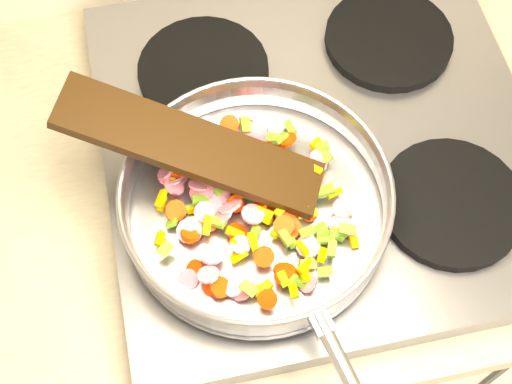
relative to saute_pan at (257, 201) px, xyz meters
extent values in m
cube|color=#939399|center=(0.11, 0.11, -0.07)|extent=(0.60, 0.60, 0.04)
cylinder|color=black|center=(-0.03, -0.03, -0.04)|extent=(0.19, 0.19, 0.02)
cylinder|color=black|center=(0.25, -0.03, -0.04)|extent=(0.19, 0.19, 0.02)
cylinder|color=black|center=(-0.03, 0.25, -0.04)|extent=(0.19, 0.19, 0.02)
cylinder|color=black|center=(0.25, 0.25, -0.04)|extent=(0.19, 0.19, 0.02)
cylinder|color=#9E9EA5|center=(0.00, 0.00, -0.03)|extent=(0.34, 0.34, 0.01)
torus|color=#9E9EA5|center=(0.00, 0.00, 0.00)|extent=(0.38, 0.38, 0.06)
torus|color=#9E9EA5|center=(0.00, 0.00, 0.03)|extent=(0.34, 0.34, 0.01)
cube|color=#9E9EA5|center=(0.04, -0.17, 0.02)|extent=(0.03, 0.03, 0.02)
cube|color=#69A322|center=(-0.09, 0.02, -0.02)|extent=(0.02, 0.01, 0.01)
cylinder|color=#E51648|center=(-0.09, 0.07, -0.02)|extent=(0.03, 0.03, 0.02)
cylinder|color=#E51648|center=(0.09, 0.04, -0.01)|extent=(0.03, 0.03, 0.03)
cylinder|color=#F93903|center=(-0.01, -0.07, -0.01)|extent=(0.03, 0.03, 0.02)
cylinder|color=#E51648|center=(0.08, 0.04, -0.01)|extent=(0.04, 0.04, 0.03)
cube|color=#F5C800|center=(-0.01, 0.06, -0.02)|extent=(0.03, 0.02, 0.01)
cube|color=#F5C800|center=(0.02, -0.12, 0.00)|extent=(0.01, 0.02, 0.01)
cylinder|color=#F93903|center=(0.02, -0.09, -0.01)|extent=(0.04, 0.03, 0.02)
cylinder|color=#E51648|center=(-0.07, 0.00, -0.01)|extent=(0.04, 0.03, 0.02)
cube|color=#69A322|center=(-0.02, -0.10, -0.02)|extent=(0.02, 0.01, 0.01)
cube|color=#69A322|center=(-0.11, 0.01, -0.02)|extent=(0.02, 0.02, 0.02)
cylinder|color=#E51648|center=(0.02, 0.09, -0.02)|extent=(0.04, 0.04, 0.02)
cylinder|color=#F93903|center=(-0.03, 0.01, -0.01)|extent=(0.02, 0.03, 0.02)
cylinder|color=#E51648|center=(0.04, -0.11, -0.02)|extent=(0.03, 0.03, 0.02)
cube|color=#69A322|center=(0.01, 0.12, -0.01)|extent=(0.01, 0.02, 0.02)
cylinder|color=#F93903|center=(0.03, -0.04, -0.01)|extent=(0.03, 0.03, 0.02)
cylinder|color=#F93903|center=(0.03, -0.09, -0.03)|extent=(0.04, 0.04, 0.02)
cube|color=#F5C800|center=(0.00, 0.04, 0.00)|extent=(0.02, 0.02, 0.01)
cylinder|color=#E51648|center=(-0.07, 0.04, -0.01)|extent=(0.03, 0.03, 0.02)
cylinder|color=#E51648|center=(-0.03, 0.09, -0.02)|extent=(0.03, 0.04, 0.02)
cube|color=#F5C800|center=(0.05, 0.01, 0.00)|extent=(0.02, 0.02, 0.01)
cylinder|color=#E51648|center=(-0.07, -0.05, -0.01)|extent=(0.04, 0.04, 0.02)
cylinder|color=#E51648|center=(-0.10, -0.07, -0.03)|extent=(0.03, 0.03, 0.02)
cube|color=#F5C800|center=(-0.03, -0.04, -0.01)|extent=(0.02, 0.02, 0.01)
cube|color=#69A322|center=(-0.03, 0.10, -0.02)|extent=(0.02, 0.02, 0.02)
cylinder|color=#E51648|center=(0.03, 0.05, -0.03)|extent=(0.03, 0.03, 0.03)
cylinder|color=#F93903|center=(-0.09, -0.02, -0.02)|extent=(0.03, 0.03, 0.02)
cylinder|color=#E51648|center=(-0.10, 0.05, -0.01)|extent=(0.03, 0.03, 0.02)
cube|color=#F5C800|center=(-0.01, 0.10, -0.01)|extent=(0.02, 0.02, 0.01)
cylinder|color=#E51648|center=(0.01, 0.12, -0.02)|extent=(0.05, 0.05, 0.02)
cylinder|color=#E51648|center=(0.04, -0.03, -0.03)|extent=(0.04, 0.04, 0.01)
cube|color=#F5C800|center=(0.04, -0.09, -0.01)|extent=(0.02, 0.02, 0.01)
cube|color=#69A322|center=(0.02, -0.05, -0.01)|extent=(0.02, 0.03, 0.01)
cube|color=#F5C800|center=(0.04, 0.05, -0.02)|extent=(0.02, 0.02, 0.01)
cube|color=#F5C800|center=(0.04, -0.01, -0.02)|extent=(0.02, 0.02, 0.01)
cube|color=#F5C800|center=(0.05, 0.04, -0.01)|extent=(0.03, 0.01, 0.02)
cylinder|color=#F93903|center=(0.01, -0.10, -0.01)|extent=(0.02, 0.02, 0.02)
cylinder|color=#F93903|center=(0.02, 0.05, -0.01)|extent=(0.03, 0.03, 0.01)
cylinder|color=#F93903|center=(0.03, -0.02, -0.02)|extent=(0.04, 0.03, 0.02)
cylinder|color=#F93903|center=(0.00, 0.00, -0.01)|extent=(0.03, 0.03, 0.02)
cube|color=#F5C800|center=(0.04, -0.07, -0.01)|extent=(0.01, 0.02, 0.02)
cylinder|color=#E51648|center=(-0.03, 0.00, 0.00)|extent=(0.04, 0.03, 0.03)
cylinder|color=#F93903|center=(-0.09, -0.01, -0.03)|extent=(0.04, 0.04, 0.01)
cube|color=#F5C800|center=(0.04, -0.09, -0.02)|extent=(0.02, 0.02, 0.01)
cylinder|color=#E51648|center=(-0.04, 0.00, -0.01)|extent=(0.04, 0.04, 0.03)
cube|color=#69A322|center=(-0.05, 0.10, -0.02)|extent=(0.02, 0.02, 0.01)
cube|color=#69A322|center=(0.01, -0.09, -0.02)|extent=(0.01, 0.02, 0.01)
cube|color=#F5C800|center=(0.06, -0.08, -0.01)|extent=(0.02, 0.02, 0.02)
cylinder|color=#E51648|center=(0.00, 0.03, -0.02)|extent=(0.04, 0.04, 0.01)
cube|color=#69A322|center=(0.04, -0.09, -0.01)|extent=(0.02, 0.01, 0.01)
cube|color=#F5C800|center=(0.11, -0.06, -0.02)|extent=(0.01, 0.03, 0.01)
cube|color=#69A322|center=(0.05, -0.05, -0.01)|extent=(0.02, 0.02, 0.01)
cylinder|color=#E51648|center=(0.11, -0.02, -0.01)|extent=(0.04, 0.03, 0.03)
cube|color=#69A322|center=(0.07, -0.05, -0.01)|extent=(0.02, 0.02, 0.02)
cylinder|color=#F93903|center=(-0.07, -0.10, -0.02)|extent=(0.03, 0.03, 0.02)
cube|color=#69A322|center=(0.00, 0.05, -0.01)|extent=(0.02, 0.02, 0.01)
cube|color=#F5C800|center=(0.03, 0.00, -0.02)|extent=(0.02, 0.02, 0.01)
cylinder|color=#E51648|center=(-0.08, -0.08, -0.01)|extent=(0.04, 0.04, 0.01)
cylinder|color=#F93903|center=(-0.09, 0.07, -0.01)|extent=(0.04, 0.04, 0.02)
cylinder|color=#F93903|center=(0.06, 0.08, -0.01)|extent=(0.03, 0.03, 0.02)
cube|color=#F5C800|center=(-0.04, 0.08, -0.01)|extent=(0.02, 0.02, 0.01)
cube|color=#69A322|center=(-0.12, -0.04, -0.01)|extent=(0.02, 0.02, 0.01)
cube|color=#69A322|center=(0.10, 0.06, -0.01)|extent=(0.02, 0.01, 0.01)
cylinder|color=#F93903|center=(0.02, 0.13, -0.02)|extent=(0.04, 0.04, 0.02)
cube|color=#F5C800|center=(-0.03, -0.06, -0.01)|extent=(0.02, 0.02, 0.02)
cylinder|color=#E51648|center=(-0.10, 0.06, -0.01)|extent=(0.04, 0.04, 0.02)
cube|color=#F5C800|center=(0.05, -0.01, -0.01)|extent=(0.02, 0.02, 0.01)
cube|color=#69A322|center=(0.10, -0.06, 0.00)|extent=(0.02, 0.02, 0.01)
cylinder|color=#E51648|center=(-0.10, 0.07, -0.01)|extent=(0.03, 0.03, 0.02)
cylinder|color=#E51648|center=(0.02, 0.07, -0.01)|extent=(0.03, 0.03, 0.02)
cube|color=#69A322|center=(0.04, 0.09, 0.00)|extent=(0.02, 0.02, 0.01)
cylinder|color=#E51648|center=(-0.07, 0.10, -0.01)|extent=(0.03, 0.03, 0.02)
cube|color=#F5C800|center=(0.10, 0.00, -0.01)|extent=(0.02, 0.01, 0.01)
cube|color=#69A322|center=(0.05, 0.09, -0.01)|extent=(0.03, 0.02, 0.02)
cylinder|color=#F93903|center=(-0.02, 0.07, -0.02)|extent=(0.03, 0.03, 0.02)
cylinder|color=#E51648|center=(-0.05, -0.10, -0.02)|extent=(0.03, 0.03, 0.00)
cube|color=#F5C800|center=(0.01, -0.10, -0.01)|extent=(0.01, 0.02, 0.01)
cylinder|color=#F93903|center=(-0.03, -0.03, -0.02)|extent=(0.04, 0.04, 0.02)
cube|color=#69A322|center=(0.09, 0.00, -0.01)|extent=(0.02, 0.02, 0.01)
cylinder|color=#F93903|center=(-0.08, -0.09, -0.02)|extent=(0.03, 0.03, 0.02)
cube|color=#69A322|center=(-0.07, 0.02, -0.01)|extent=(0.02, 0.02, 0.02)
cube|color=#F5C800|center=(0.06, -0.02, -0.02)|extent=(0.03, 0.01, 0.01)
cylinder|color=#E51648|center=(0.03, 0.02, -0.01)|extent=(0.04, 0.04, 0.02)
cube|color=#F5C800|center=(0.02, -0.04, -0.02)|extent=(0.02, 0.02, 0.01)
cylinder|color=#F93903|center=(-0.01, 0.12, -0.01)|extent=(0.03, 0.03, 0.02)
cylinder|color=#F93903|center=(0.06, -0.02, -0.02)|extent=(0.02, 0.02, 0.01)
cylinder|color=#E51648|center=(-0.05, 0.01, -0.01)|extent=(0.04, 0.04, 0.01)
cylinder|color=#E51648|center=(0.02, 0.11, -0.01)|extent=(0.03, 0.04, 0.02)
cylinder|color=#E51648|center=(-0.10, 0.07, -0.02)|extent=(0.04, 0.04, 0.03)
cylinder|color=#F93903|center=(0.02, 0.00, -0.02)|extent=(0.03, 0.03, 0.03)
cylinder|color=#F93903|center=(0.04, 0.08, -0.02)|extent=(0.03, 0.03, 0.01)
cube|color=#69A322|center=(-0.06, 0.08, -0.01)|extent=(0.02, 0.02, 0.01)
cylinder|color=#E51648|center=(-0.09, -0.02, -0.01)|extent=(0.05, 0.04, 0.02)
cylinder|color=#F93903|center=(0.04, 0.03, -0.01)|extent=(0.04, 0.04, 0.02)
cylinder|color=#F93903|center=(0.00, 0.02, -0.01)|extent=(0.03, 0.03, 0.02)
cube|color=#F5C800|center=(-0.02, 0.02, -0.02)|extent=(0.02, 0.02, 0.02)
cube|color=#69A322|center=(0.07, -0.06, -0.01)|extent=(0.02, 0.02, 0.01)
cylinder|color=#E51648|center=(0.05, -0.07, -0.02)|extent=(0.04, 0.04, 0.01)
cylinder|color=#F93903|center=(-0.01, 0.06, -0.02)|extent=(0.04, 0.04, 0.02)
cylinder|color=#F93903|center=(-0.06, -0.01, -0.02)|extent=(0.03, 0.03, 0.02)
cylinder|color=#F93903|center=(0.09, 0.06, -0.02)|extent=(0.04, 0.04, 0.02)
cube|color=#69A322|center=(0.06, -0.10, -0.01)|extent=(0.02, 0.01, 0.01)
cube|color=#F5C800|center=(-0.10, 0.05, -0.01)|extent=(0.02, 0.02, 0.01)
cylinder|color=#F93903|center=(0.04, -0.04, -0.02)|extent=(0.04, 0.03, 0.01)
cylinder|color=#E51648|center=(-0.05, 0.10, 0.00)|extent=(0.04, 0.04, 0.02)
cylinder|color=#F93903|center=(-0.05, 0.06, -0.01)|extent=(0.03, 0.03, 0.02)
cube|color=#F5C800|center=(0.01, -0.02, -0.02)|extent=(0.02, 0.02, 0.01)
cylinder|color=#E51648|center=(-0.04, 0.02, -0.01)|extent=(0.04, 0.04, 0.01)
cube|color=#69A322|center=(-0.01, -0.04, -0.01)|extent=(0.02, 0.02, 0.01)
cube|color=#F5C800|center=(0.05, 0.02, -0.02)|extent=(0.03, 0.02, 0.01)
cylinder|color=#E51648|center=(-0.03, -0.05, -0.01)|extent=(0.04, 0.04, 0.00)
cube|color=#F5C800|center=(-0.12, 0.04, -0.01)|extent=(0.02, 0.03, 0.01)
cube|color=#69A322|center=(-0.03, -0.11, 0.00)|extent=(0.02, 0.02, 0.02)
cube|color=#F5C800|center=(-0.03, -0.03, -0.01)|extent=(0.03, 0.02, 0.02)
cube|color=#F5C800|center=(-0.12, 0.03, -0.02)|extent=(0.02, 0.02, 0.02)
cube|color=#69A322|center=(-0.06, 0.01, -0.02)|extent=(0.02, 0.02, 0.02)
cube|color=#69A322|center=(0.03, -0.05, -0.02)|extent=(0.01, 0.02, 0.01)
cylinder|color=#E51648|center=(-0.04, -0.10, -0.02)|extent=(0.03, 0.03, 0.03)
cube|color=#69A322|center=(0.00, 0.02, -0.02)|extent=(0.02, 0.02, 0.01)
cube|color=#69A322|center=(-0.04, 0.05, -0.01)|extent=(0.02, 0.02, 0.01)
cube|color=#F5C800|center=(0.08, 0.03, 0.00)|extent=(0.02, 0.02, 0.01)
cylinder|color=#F93903|center=(-0.09, -0.06, -0.02)|extent=(0.03, 0.03, 0.02)
cube|color=#F5C800|center=(0.03, 0.01, -0.02)|extent=(0.03, 0.02, 0.01)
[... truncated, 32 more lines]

